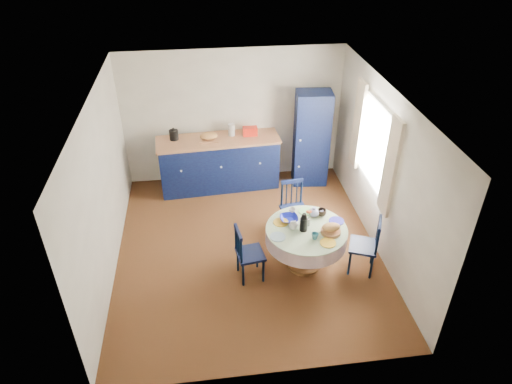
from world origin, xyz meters
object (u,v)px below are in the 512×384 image
Objects in this scene: kitchen_counter at (219,162)px; dining_table at (307,235)px; chair_right at (366,245)px; pantry_cabinet at (311,139)px; mug_d at (292,211)px; mug_b at (315,236)px; chair_left at (248,253)px; cobalt_bowl at (289,219)px; mug_a at (293,226)px; mug_c at (322,213)px; chair_far at (294,208)px.

kitchen_counter is 1.94× the size of dining_table.
kitchen_counter is 2.48× the size of chair_right.
pantry_cabinet is at bearing 75.65° from dining_table.
mug_b is at bearing -71.97° from mug_d.
cobalt_bowl is (0.64, 0.33, 0.29)m from chair_left.
dining_table reaches higher than mug_d.
mug_a is (-0.20, 0.02, 0.16)m from dining_table.
cobalt_bowl is (-0.83, -2.14, -0.17)m from pantry_cabinet.
dining_table reaches higher than mug_a.
mug_c is at bearing -79.36° from chair_left.
mug_b is 0.38× the size of cobalt_bowl.
kitchen_counter is 1.25× the size of pantry_cabinet.
chair_left is 0.78m from cobalt_bowl.
mug_b is 0.56m from mug_c.
mug_c is at bearing -93.22° from pantry_cabinet.
mug_d is at bearing 63.40° from cobalt_bowl.
mug_d is at bearing 81.49° from mug_a.
mug_a is (-0.19, -0.84, 0.29)m from chair_far.
mug_c reaches higher than mug_b.
dining_table is at bearing -68.97° from kitchen_counter.
mug_d is (0.05, 0.35, 0.00)m from mug_a.
mug_d is at bearing -105.00° from pantry_cabinet.
chair_far reaches higher than mug_d.
dining_table is 0.26m from mug_a.
kitchen_counter is at bearing 112.03° from cobalt_bowl.
chair_far reaches higher than cobalt_bowl.
dining_table is 9.99× the size of mug_a.
pantry_cabinet reaches higher than chair_far.
chair_left is 1.70m from chair_right.
chair_right reaches higher than cobalt_bowl.
mug_b is at bearing -58.98° from cobalt_bowl.
mug_b is at bearing -96.37° from pantry_cabinet.
dining_table is at bearing -98.69° from pantry_cabinet.
mug_a and mug_b have the same top height.
chair_far reaches higher than mug_c.
mug_d is at bearing -64.40° from chair_left.
chair_far is at bearing 93.19° from mug_b.
mug_a reaches higher than cobalt_bowl.
mug_b is at bearing -77.61° from dining_table.
chair_left is 0.75m from mug_a.
kitchen_counter is at bearing 114.68° from dining_table.
chair_right is 1.16m from mug_d.
kitchen_counter is 1.76m from pantry_cabinet.
pantry_cabinet is at bearing 81.12° from mug_c.
chair_far is at bearing 74.47° from mug_d.
mug_b is at bearing -113.85° from mug_c.
pantry_cabinet reaches higher than chair_right.
chair_far is 1.34m from chair_right.
pantry_cabinet is at bearing -5.34° from kitchen_counter.
chair_right is (1.94, -2.59, -0.05)m from kitchen_counter.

